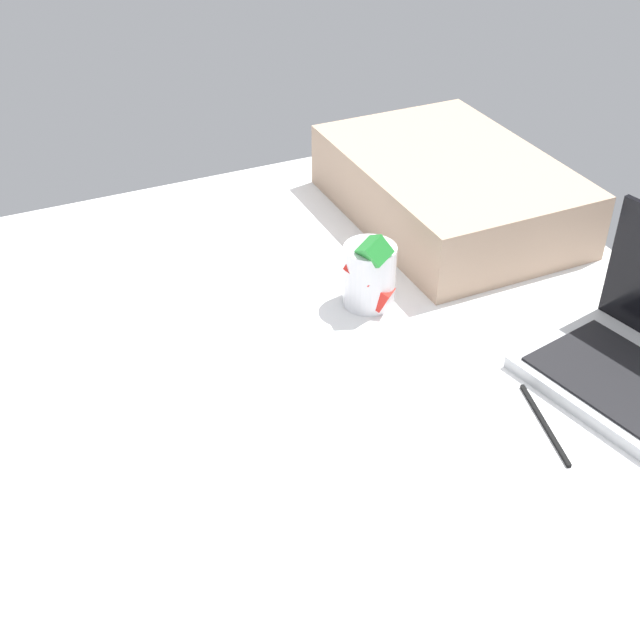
% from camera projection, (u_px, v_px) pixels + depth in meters
% --- Properties ---
extents(bed_mattress, '(1.80, 1.40, 0.18)m').
position_uv_depth(bed_mattress, '(345.00, 502.00, 1.20)').
color(bed_mattress, white).
rests_on(bed_mattress, ground).
extents(snack_cup, '(0.10, 0.10, 0.15)m').
position_uv_depth(snack_cup, '(370.00, 274.00, 1.41)').
color(snack_cup, silver).
rests_on(snack_cup, bed_mattress).
extents(pillow, '(0.52, 0.36, 0.13)m').
position_uv_depth(pillow, '(449.00, 189.00, 1.65)').
color(pillow, tan).
rests_on(pillow, bed_mattress).
extents(charger_cable, '(0.17, 0.05, 0.01)m').
position_uv_depth(charger_cable, '(544.00, 424.00, 1.19)').
color(charger_cable, black).
rests_on(charger_cable, bed_mattress).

